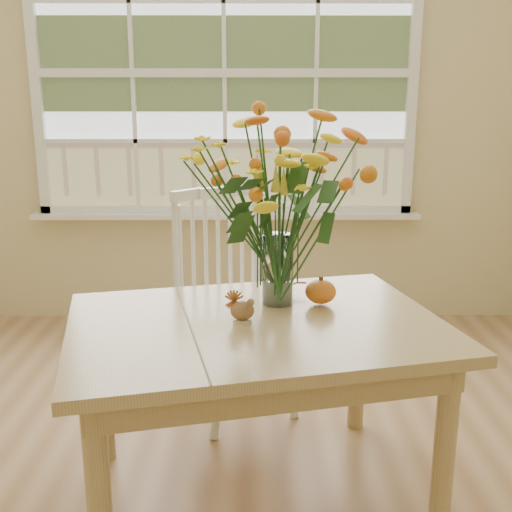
{
  "coord_description": "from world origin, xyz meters",
  "views": [
    {
      "loc": [
        0.17,
        -1.52,
        1.37
      ],
      "look_at": [
        0.18,
        0.4,
        0.88
      ],
      "focal_mm": 42.0,
      "sensor_mm": 36.0,
      "label": 1
    }
  ],
  "objects": [
    {
      "name": "window",
      "position": [
        0.0,
        2.21,
        1.53
      ],
      "size": [
        2.42,
        0.12,
        1.74
      ],
      "color": "silver",
      "rests_on": "wall_back"
    },
    {
      "name": "windsor_chair",
      "position": [
        0.06,
        1.06,
        0.55
      ],
      "size": [
        0.61,
        0.61,
        0.99
      ],
      "rotation": [
        0.0,
        0.0,
        0.52
      ],
      "color": "white",
      "rests_on": "floor"
    },
    {
      "name": "pumpkin",
      "position": [
        0.41,
        0.55,
        0.71
      ],
      "size": [
        0.11,
        0.11,
        0.09
      ],
      "primitive_type": "ellipsoid",
      "color": "orange",
      "rests_on": "dining_table"
    },
    {
      "name": "wall_back",
      "position": [
        0.0,
        2.25,
        1.35
      ],
      "size": [
        4.0,
        0.02,
        2.7
      ],
      "primitive_type": "cube",
      "color": "beige",
      "rests_on": "floor"
    },
    {
      "name": "dark_gourd",
      "position": [
        0.28,
        0.7,
        0.7
      ],
      "size": [
        0.13,
        0.09,
        0.08
      ],
      "color": "#38160F",
      "rests_on": "dining_table"
    },
    {
      "name": "flower_vase",
      "position": [
        0.26,
        0.56,
        1.05
      ],
      "size": [
        0.53,
        0.53,
        0.63
      ],
      "color": "white",
      "rests_on": "dining_table"
    },
    {
      "name": "dining_table",
      "position": [
        0.18,
        0.38,
        0.57
      ],
      "size": [
        1.4,
        1.14,
        0.66
      ],
      "rotation": [
        0.0,
        0.0,
        0.22
      ],
      "color": "tan",
      "rests_on": "floor"
    },
    {
      "name": "turkey_figurine",
      "position": [
        0.13,
        0.36,
        0.7
      ],
      "size": [
        0.08,
        0.06,
        0.1
      ],
      "rotation": [
        0.0,
        0.0,
        -0.0
      ],
      "color": "#CCB78C",
      "rests_on": "dining_table"
    }
  ]
}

